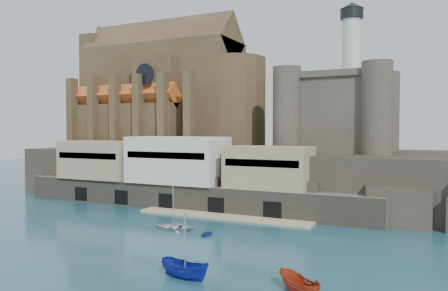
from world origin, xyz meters
The scene contains 8 objects.
ground centered at (0.00, 0.00, 0.00)m, with size 300.00×300.00×0.00m, color #1A4656.
promontory centered at (-0.19, 39.37, 4.92)m, with size 100.00×36.00×10.00m.
quay centered at (-10.19, 23.07, 6.07)m, with size 70.00×12.00×13.05m.
church centered at (-24.13, 41.85, 22.13)m, with size 47.00×25.93×30.51m.
castle_keep centered at (16.08, 41.08, 18.31)m, with size 21.20×21.20×29.30m.
boat_2 centered at (11.44, -9.80, 0.00)m, with size 2.13×2.19×5.67m, color #152398.
boat_6 centered at (-0.78, 7.35, 0.00)m, with size 4.18×1.21×5.85m, color silver.
boat_7 centered at (5.42, 6.01, 0.00)m, with size 2.24×1.37×2.59m, color navy.
Camera 1 is at (32.91, -45.66, 14.36)m, focal length 35.00 mm.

